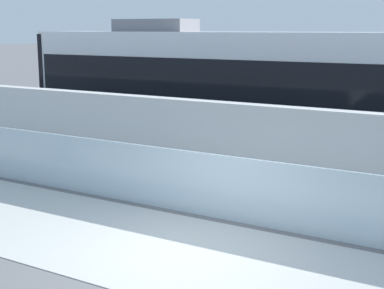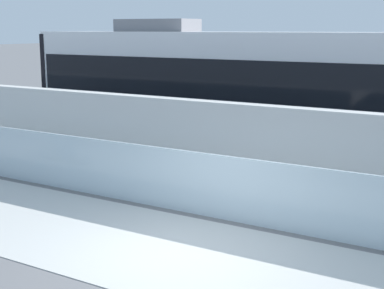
% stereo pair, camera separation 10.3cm
% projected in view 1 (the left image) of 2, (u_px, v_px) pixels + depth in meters
% --- Properties ---
extents(ground_plane, '(200.00, 200.00, 0.00)m').
position_uv_depth(ground_plane, '(180.00, 253.00, 9.16)').
color(ground_plane, slate).
extents(bike_path_deck, '(32.00, 3.20, 0.01)m').
position_uv_depth(bike_path_deck, '(180.00, 253.00, 9.16)').
color(bike_path_deck, beige).
rests_on(bike_path_deck, ground).
extents(glass_parapet, '(32.00, 0.05, 1.23)m').
position_uv_depth(glass_parapet, '(233.00, 189.00, 10.60)').
color(glass_parapet, silver).
rests_on(glass_parapet, ground).
extents(concrete_barrier_wall, '(32.00, 0.36, 1.97)m').
position_uv_depth(concrete_barrier_wall, '(272.00, 152.00, 12.04)').
color(concrete_barrier_wall, silver).
rests_on(concrete_barrier_wall, ground).
extents(tram_rail_near, '(32.00, 0.08, 0.01)m').
position_uv_depth(tram_rail_near, '(310.00, 172.00, 14.32)').
color(tram_rail_near, '#595654').
rests_on(tram_rail_near, ground).
extents(tram_rail_far, '(32.00, 0.08, 0.01)m').
position_uv_depth(tram_rail_far, '(328.00, 161.00, 15.53)').
color(tram_rail_far, '#595654').
rests_on(tram_rail_far, ground).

